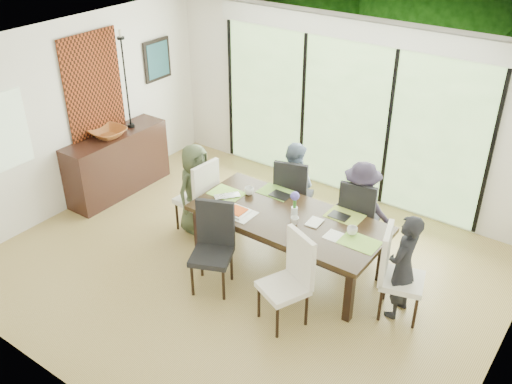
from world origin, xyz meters
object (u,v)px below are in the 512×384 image
Objects in this scene: person_right_end at (403,267)px; person_far_left at (294,186)px; person_left_end at (196,189)px; chair_far_left at (294,191)px; chair_far_right at (360,214)px; chair_near_left at (211,250)px; cup_b at (295,221)px; chair_left_end at (195,194)px; chair_near_right at (283,282)px; chair_right_end at (403,274)px; bowl at (108,133)px; person_far_right at (360,208)px; cup_c at (352,231)px; laptop at (228,198)px; sideboard at (118,163)px; vase at (294,212)px; cup_a at (249,191)px; table_top at (288,218)px.

person_right_end and person_far_left have the same top height.
person_left_end is at bearing -86.45° from person_right_end.
chair_far_left and chair_far_right have the same top height.
cup_b is (0.65, 0.77, 0.24)m from chair_near_left.
chair_far_left is 11.00× the size of cup_b.
chair_left_end is 2.18m from chair_near_right.
person_left_end is 1.00× the size of person_right_end.
bowl is at bearing 73.85° from chair_right_end.
person_far_right is 10.40× the size of cup_c.
chair_far_right is 0.85× the size of person_far_left.
laptop is at bearing 23.40° from chair_far_right.
chair_left_end is at bearing 74.01° from chair_right_end.
vase is at bearing -1.12° from sideboard.
cup_c is (1.25, -0.75, 0.25)m from chair_far_left.
cup_a is (0.78, 0.15, 0.15)m from person_left_end.
chair_far_right is at bearing -62.20° from person_left_end.
chair_right_end reaches higher than bowl.
chair_far_right is 1.26m from person_right_end.
cup_a is at bearing -90.39° from person_right_end.
person_left_end is 2.53× the size of bowl.
table_top is at bearing 74.01° from chair_right_end.
chair_near_left is 1.70m from person_far_left.
person_right_end is 10.75× the size of vase.
chair_far_right is (1.00, 0.00, 0.00)m from chair_far_left.
chair_far_right reaches higher than laptop.
person_left_end is 1.73m from bowl.
person_far_left is at bearing 14.80° from sideboard.
vase is 0.23× the size of bowl.
sideboard is (-3.21, 0.06, -0.32)m from vase.
chair_far_left is 1.00× the size of chair_far_right.
table_top is at bearing 42.80° from person_far_right.
cup_b is at bearing -3.68° from sideboard.
person_far_left reaches higher than bowl.
cup_b reaches higher than table_top.
person_far_right is 0.94m from vase.
person_right_end is (1.98, 0.87, 0.09)m from chair_near_left.
chair_right_end is at bearing -8.13° from cup_c.
chair_near_left is 1.00× the size of chair_near_right.
chair_near_left is 1.31m from person_left_end.
sideboard is (-1.66, 0.11, -0.07)m from chair_left_end.
chair_right_end is 0.75m from cup_c.
chair_right_end is 1.27m from person_far_right.
chair_far_left is at bearing 17.36° from laptop.
vase is (-1.43, 0.05, 0.16)m from person_right_end.
chair_far_right is at bearing 111.72° from chair_near_right.
chair_right_end is at bearing 93.55° from person_right_end.
chair_near_right is 9.17× the size of vase.
bowl is (0.00, -0.10, 0.54)m from sideboard.
table_top is 20.00× the size of vase.
cup_a is (-1.25, -0.68, 0.15)m from person_far_right.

